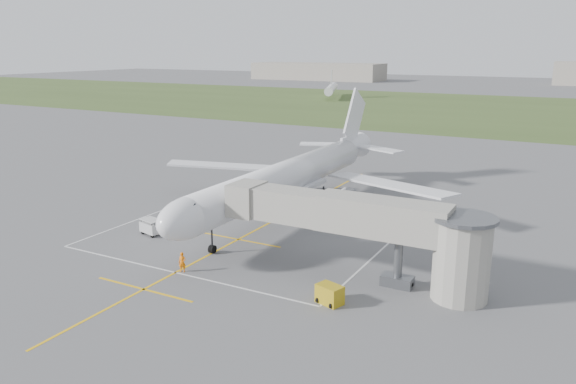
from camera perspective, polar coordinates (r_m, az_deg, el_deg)
The scene contains 11 objects.
ground at distance 66.30m, azimuth -0.31°, elevation -2.32°, with size 700.00×700.00×0.00m, color #58585B.
grass_strip at distance 189.10m, azimuth 19.19°, elevation 7.87°, with size 700.00×120.00×0.02m, color #3A4F22.
apron_markings at distance 61.50m, azimuth -2.93°, elevation -3.69°, with size 28.20×60.00×0.01m.
airliner at distance 65.81m, azimuth -0.00°, elevation 1.51°, with size 38.93×46.75×13.52m.
jet_bridge at distance 46.94m, azimuth 8.63°, elevation -3.58°, with size 23.40×5.00×7.20m.
gpu_unit at distance 43.97m, azimuth 4.24°, elevation -10.34°, with size 2.29×1.89×1.49m.
baggage_cart at distance 60.85m, azimuth -13.70°, elevation -3.46°, with size 2.69×1.99×1.68m.
ramp_worker_nose at distance 50.41m, azimuth -10.69°, elevation -7.03°, with size 0.65×0.43×1.79m, color orange.
ramp_worker_wing at distance 72.70m, azimuth -5.63°, elevation -0.15°, with size 0.87×0.68×1.80m, color #DD6507.
distant_hangars at distance 324.51m, azimuth 20.55°, elevation 11.11°, with size 345.00×49.00×12.00m.
distant_aircraft at distance 215.62m, azimuth 26.03°, elevation 8.89°, with size 180.67×51.23×8.85m.
Camera 1 is at (30.56, -55.63, 19.16)m, focal length 35.00 mm.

